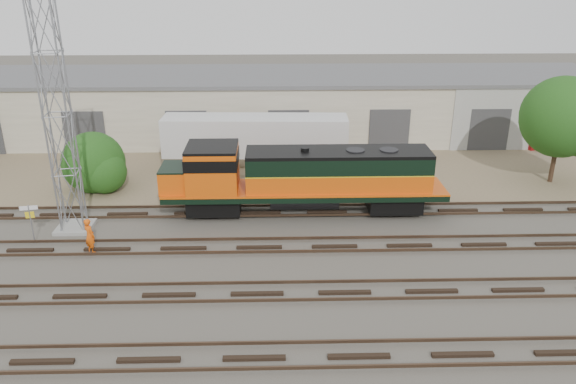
{
  "coord_description": "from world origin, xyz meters",
  "views": [
    {
      "loc": [
        0.83,
        -24.89,
        14.0
      ],
      "look_at": [
        1.59,
        4.0,
        2.2
      ],
      "focal_mm": 35.0,
      "sensor_mm": 36.0,
      "label": 1
    }
  ],
  "objects_px": {
    "locomotive": "(300,177)",
    "worker": "(90,236)",
    "semi_trailer": "(260,137)",
    "signal_tower": "(58,119)"
  },
  "relations": [
    {
      "from": "locomotive",
      "to": "signal_tower",
      "type": "distance_m",
      "value": 13.6
    },
    {
      "from": "locomotive",
      "to": "semi_trailer",
      "type": "relative_size",
      "value": 1.27
    },
    {
      "from": "signal_tower",
      "to": "worker",
      "type": "relative_size",
      "value": 6.85
    },
    {
      "from": "signal_tower",
      "to": "worker",
      "type": "distance_m",
      "value": 6.39
    },
    {
      "from": "signal_tower",
      "to": "worker",
      "type": "bearing_deg",
      "value": -58.07
    },
    {
      "from": "signal_tower",
      "to": "semi_trailer",
      "type": "bearing_deg",
      "value": 42.28
    },
    {
      "from": "worker",
      "to": "semi_trailer",
      "type": "bearing_deg",
      "value": -85.93
    },
    {
      "from": "locomotive",
      "to": "worker",
      "type": "bearing_deg",
      "value": -157.2
    },
    {
      "from": "signal_tower",
      "to": "locomotive",
      "type": "bearing_deg",
      "value": 8.05
    },
    {
      "from": "worker",
      "to": "semi_trailer",
      "type": "relative_size",
      "value": 0.15
    }
  ]
}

